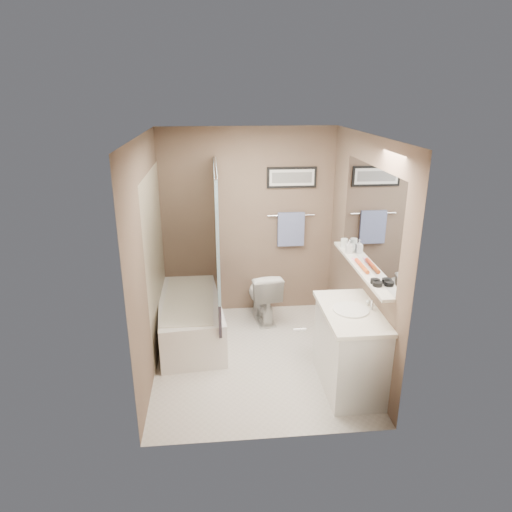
{
  "coord_description": "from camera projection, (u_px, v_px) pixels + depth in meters",
  "views": [
    {
      "loc": [
        -0.43,
        -4.35,
        2.79
      ],
      "look_at": [
        0.0,
        0.15,
        1.15
      ],
      "focal_mm": 32.0,
      "sensor_mm": 36.0,
      "label": 1
    }
  ],
  "objects": [
    {
      "name": "ceiling",
      "position": [
        258.0,
        138.0,
        4.25
      ],
      "size": [
        2.2,
        2.5,
        0.04
      ],
      "primitive_type": "cube",
      "color": "white",
      "rests_on": "wall_back"
    },
    {
      "name": "wall_front",
      "position": [
        273.0,
        311.0,
        3.5
      ],
      "size": [
        2.2,
        0.04,
        2.4
      ],
      "primitive_type": "cube",
      "color": "brown",
      "rests_on": "ground"
    },
    {
      "name": "curtain_lower",
      "position": [
        219.0,
        293.0,
        5.29
      ],
      "size": [
        0.03,
        1.45,
        0.36
      ],
      "primitive_type": "cube",
      "color": "#2A294E",
      "rests_on": "curtain_rod"
    },
    {
      "name": "tub_rim",
      "position": [
        189.0,
        299.0,
        5.32
      ],
      "size": [
        0.56,
        1.36,
        0.02
      ],
      "primitive_type": "cube",
      "color": "silver",
      "rests_on": "bathtub"
    },
    {
      "name": "tile_surround",
      "position": [
        156.0,
        261.0,
        5.09
      ],
      "size": [
        0.02,
        1.55,
        2.0
      ],
      "primitive_type": "cube",
      "color": "#C5B495",
      "rests_on": "wall_left"
    },
    {
      "name": "towel",
      "position": [
        291.0,
        229.0,
        5.85
      ],
      "size": [
        0.34,
        0.05,
        0.44
      ],
      "primitive_type": "cube",
      "color": "#97A7DB",
      "rests_on": "towel_bar"
    },
    {
      "name": "faucet_spout",
      "position": [
        372.0,
        305.0,
        4.3
      ],
      "size": [
        0.02,
        0.02,
        0.1
      ],
      "primitive_type": "cylinder",
      "color": "silver",
      "rests_on": "countertop"
    },
    {
      "name": "countertop",
      "position": [
        352.0,
        312.0,
        4.31
      ],
      "size": [
        0.54,
        0.96,
        0.04
      ],
      "primitive_type": "cube",
      "color": "white",
      "rests_on": "vanity"
    },
    {
      "name": "toilet",
      "position": [
        263.0,
        295.0,
        5.82
      ],
      "size": [
        0.46,
        0.7,
        0.67
      ],
      "primitive_type": "imported",
      "rotation": [
        0.0,
        0.0,
        3.28
      ],
      "color": "silver",
      "rests_on": "ground"
    },
    {
      "name": "mirror",
      "position": [
        369.0,
        218.0,
        4.47
      ],
      "size": [
        0.02,
        1.6,
        1.0
      ],
      "primitive_type": "cube",
      "color": "silver",
      "rests_on": "wall_right"
    },
    {
      "name": "candle_bowl_far",
      "position": [
        375.0,
        281.0,
        4.21
      ],
      "size": [
        0.09,
        0.09,
        0.04
      ],
      "primitive_type": "cylinder",
      "color": "black",
      "rests_on": "shelf"
    },
    {
      "name": "curtain_rod",
      "position": [
        215.0,
        166.0,
        4.79
      ],
      "size": [
        0.02,
        1.55,
        0.02
      ],
      "primitive_type": "cylinder",
      "rotation": [
        1.57,
        0.0,
        0.0
      ],
      "color": "silver",
      "rests_on": "wall_left"
    },
    {
      "name": "art_image",
      "position": [
        292.0,
        178.0,
        5.64
      ],
      "size": [
        0.5,
        0.0,
        0.13
      ],
      "primitive_type": "cube",
      "color": "#595959",
      "rests_on": "art_mat"
    },
    {
      "name": "sink_basin",
      "position": [
        351.0,
        310.0,
        4.3
      ],
      "size": [
        0.34,
        0.34,
        0.01
      ],
      "primitive_type": "cylinder",
      "color": "white",
      "rests_on": "countertop"
    },
    {
      "name": "glass_jar",
      "position": [
        344.0,
        243.0,
        5.17
      ],
      "size": [
        0.08,
        0.08,
        0.1
      ],
      "primitive_type": "cylinder",
      "color": "silver",
      "rests_on": "shelf"
    },
    {
      "name": "shelf",
      "position": [
        360.0,
        267.0,
        4.64
      ],
      "size": [
        0.12,
        1.6,
        0.03
      ],
      "primitive_type": "cube",
      "color": "silver",
      "rests_on": "wall_right"
    },
    {
      "name": "hair_brush_back",
      "position": [
        360.0,
        263.0,
        4.64
      ],
      "size": [
        0.04,
        0.22,
        0.04
      ],
      "primitive_type": "cylinder",
      "rotation": [
        1.57,
        0.0,
        0.01
      ],
      "color": "#E74720",
      "rests_on": "shelf"
    },
    {
      "name": "bathtub",
      "position": [
        190.0,
        318.0,
        5.41
      ],
      "size": [
        0.84,
        1.56,
        0.5
      ],
      "primitive_type": "cube",
      "rotation": [
        0.0,
        0.0,
        0.1
      ],
      "color": "white",
      "rests_on": "ground"
    },
    {
      "name": "ground",
      "position": [
        257.0,
        358.0,
        5.06
      ],
      "size": [
        2.5,
        2.5,
        0.0
      ],
      "primitive_type": "plane",
      "color": "silver",
      "rests_on": "ground"
    },
    {
      "name": "faucet_knob",
      "position": [
        368.0,
        302.0,
        4.4
      ],
      "size": [
        0.05,
        0.05,
        0.05
      ],
      "primitive_type": "sphere",
      "color": "silver",
      "rests_on": "countertop"
    },
    {
      "name": "wall_back",
      "position": [
        248.0,
        224.0,
        5.8
      ],
      "size": [
        2.2,
        0.04,
        2.4
      ],
      "primitive_type": "cube",
      "color": "brown",
      "rests_on": "ground"
    },
    {
      "name": "pink_comb",
      "position": [
        356.0,
        260.0,
        4.77
      ],
      "size": [
        0.05,
        0.16,
        0.01
      ],
      "primitive_type": "cube",
      "rotation": [
        0.0,
        0.0,
        0.11
      ],
      "color": "pink",
      "rests_on": "shelf"
    },
    {
      "name": "wall_left",
      "position": [
        150.0,
        260.0,
        4.56
      ],
      "size": [
        0.04,
        2.5,
        2.4
      ],
      "primitive_type": "cube",
      "color": "brown",
      "rests_on": "ground"
    },
    {
      "name": "hair_brush_front",
      "position": [
        364.0,
        268.0,
        4.51
      ],
      "size": [
        0.04,
        0.22,
        0.04
      ],
      "primitive_type": "cylinder",
      "rotation": [
        1.57,
        0.0,
        0.01
      ],
      "color": "#C5511B",
      "rests_on": "shelf"
    },
    {
      "name": "wall_right",
      "position": [
        360.0,
        253.0,
        4.75
      ],
      "size": [
        0.04,
        2.5,
        2.4
      ],
      "primitive_type": "cube",
      "color": "brown",
      "rests_on": "ground"
    },
    {
      "name": "soap_bottle",
      "position": [
        349.0,
        246.0,
        4.98
      ],
      "size": [
        0.07,
        0.07,
        0.15
      ],
      "primitive_type": "imported",
      "rotation": [
        0.0,
        0.0,
        -0.05
      ],
      "color": "#999999",
      "rests_on": "shelf"
    },
    {
      "name": "candle_bowl_near",
      "position": [
        377.0,
        284.0,
        4.15
      ],
      "size": [
        0.09,
        0.09,
        0.04
      ],
      "primitive_type": "cylinder",
      "color": "black",
      "rests_on": "shelf"
    },
    {
      "name": "door_handle",
      "position": [
        299.0,
        330.0,
        3.63
      ],
      "size": [
        0.1,
        0.02,
        0.02
      ],
      "primitive_type": "cylinder",
      "rotation": [
        0.0,
        1.57,
        0.0
      ],
      "color": "silver",
      "rests_on": "door"
    },
    {
      "name": "art_mat",
      "position": [
        292.0,
        178.0,
        5.64
      ],
      "size": [
        0.56,
        0.0,
        0.2
      ],
      "primitive_type": "cube",
      "color": "white",
      "rests_on": "art_frame"
    },
    {
      "name": "curtain_upper",
      "position": [
        217.0,
        225.0,
        5.02
      ],
      "size": [
        0.03,
        1.45,
        1.28
      ],
      "primitive_type": "cube",
      "color": "white",
      "rests_on": "curtain_rod"
    },
    {
      "name": "door",
      "position": [
        342.0,
        331.0,
        3.61
      ],
      "size": [
        0.8,
        0.02,
        2.0
      ],
      "primitive_type": "cube",
      "color": "silver",
      "rests_on": "wall_front"
    },
    {
      "name": "art_frame",
      "position": [
        292.0,
        177.0,
        5.66
      ],
      "size": [
        0.62,
        0.02,
        0.26
      ],
      "primitive_type": "cube",
      "color": "black",
      "rests_on": "wall_back"
    },
    {
      "name": "vanity",
      "position": [
        350.0,
        351.0,
        4.45
      ],
      "size": [
        0.5,
        0.9,
        0.8
      ],
      "primitive_type": "cube",
      "rotation": [
        0.0,
        0.0,
        0.01
      ],
      "color": "white",
      "rests_on": "ground"
    },
    {
      "name": "towel_bar",
      "position": [
        291.0,
        215.0,
        5.8
      ],
      "size": [
        0.6,
        0.02,
        0.02
      ],
      "primitive_type": "cylinder",
      "rotation": [
        0.0,
        1.57,
        0.0
      ],
      "color": "silver",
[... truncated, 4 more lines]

